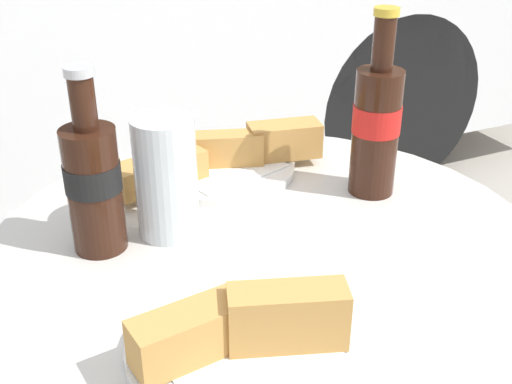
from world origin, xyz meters
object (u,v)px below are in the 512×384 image
(cola_bottle_left, at_px, (376,124))
(drinking_glass, at_px, (166,182))
(cola_bottle_right, at_px, (93,182))
(bistro_table, at_px, (267,328))
(lunch_plate_near, at_px, (240,336))
(lunch_plate_far, at_px, (221,160))

(cola_bottle_left, bearing_deg, drinking_glass, 177.82)
(cola_bottle_right, height_order, drinking_glass, cola_bottle_right)
(bistro_table, relative_size, lunch_plate_near, 3.32)
(drinking_glass, xyz_separation_m, lunch_plate_near, (-0.01, -0.24, -0.05))
(cola_bottle_right, distance_m, drinking_glass, 0.09)
(cola_bottle_right, relative_size, drinking_glass, 1.47)
(cola_bottle_left, height_order, cola_bottle_right, cola_bottle_left)
(lunch_plate_near, relative_size, lunch_plate_far, 0.65)
(lunch_plate_near, distance_m, lunch_plate_far, 0.39)
(bistro_table, height_order, cola_bottle_right, cola_bottle_right)
(bistro_table, bearing_deg, cola_bottle_left, 17.32)
(cola_bottle_right, bearing_deg, bistro_table, -20.57)
(drinking_glass, bearing_deg, cola_bottle_left, -2.18)
(cola_bottle_right, distance_m, lunch_plate_near, 0.26)
(bistro_table, xyz_separation_m, drinking_glass, (-0.10, 0.07, 0.21))
(cola_bottle_right, height_order, lunch_plate_far, cola_bottle_right)
(cola_bottle_left, distance_m, cola_bottle_right, 0.38)
(cola_bottle_left, relative_size, lunch_plate_far, 0.78)
(lunch_plate_far, bearing_deg, cola_bottle_right, -148.79)
(cola_bottle_left, height_order, lunch_plate_near, cola_bottle_left)
(cola_bottle_left, bearing_deg, cola_bottle_right, 178.16)
(bistro_table, relative_size, cola_bottle_left, 2.79)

